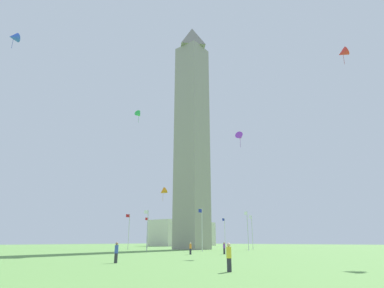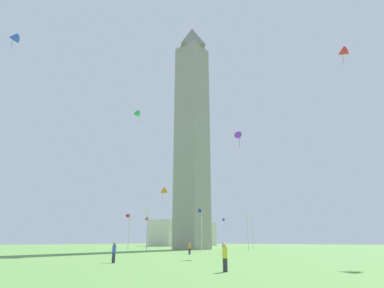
{
  "view_description": "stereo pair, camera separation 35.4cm",
  "coord_description": "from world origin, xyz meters",
  "px_view_note": "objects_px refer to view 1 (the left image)",
  "views": [
    {
      "loc": [
        58.25,
        44.64,
        1.84
      ],
      "look_at": [
        0.0,
        0.0,
        24.58
      ],
      "focal_mm": 29.31,
      "sensor_mm": 36.0,
      "label": 1
    },
    {
      "loc": [
        58.04,
        44.92,
        1.84
      ],
      "look_at": [
        0.0,
        0.0,
        24.58
      ],
      "focal_mm": 29.31,
      "sensor_mm": 36.0,
      "label": 2
    }
  ],
  "objects_px": {
    "person_purple_shirt": "(224,248)",
    "person_blue_shirt": "(116,253)",
    "flagpole_w": "(148,231)",
    "kite_green_delta": "(139,115)",
    "flagpole_s": "(225,231)",
    "flagpole_sw": "(185,232)",
    "kite_orange_delta": "(163,192)",
    "distant_building": "(184,233)",
    "flagpole_e": "(248,229)",
    "flagpole_ne": "(202,227)",
    "flagpole_nw": "(129,230)",
    "flagpole_n": "(147,228)",
    "flagpole_se": "(252,230)",
    "kite_purple_delta": "(240,137)",
    "kite_red_delta": "(343,53)",
    "person_orange_shirt": "(190,248)",
    "obelisk_monument": "(192,127)",
    "kite_blue_delta": "(14,37)",
    "person_yellow_shirt": "(229,257)"
  },
  "relations": [
    {
      "from": "flagpole_nw",
      "to": "person_blue_shirt",
      "type": "distance_m",
      "value": 43.39
    },
    {
      "from": "flagpole_w",
      "to": "flagpole_ne",
      "type": "bearing_deg",
      "value": 67.5
    },
    {
      "from": "flagpole_ne",
      "to": "flagpole_s",
      "type": "relative_size",
      "value": 1.0
    },
    {
      "from": "flagpole_sw",
      "to": "kite_blue_delta",
      "type": "distance_m",
      "value": 59.86
    },
    {
      "from": "flagpole_s",
      "to": "flagpole_sw",
      "type": "xyz_separation_m",
      "value": [
        4.12,
        -9.94,
        0.0
      ]
    },
    {
      "from": "flagpole_w",
      "to": "kite_green_delta",
      "type": "xyz_separation_m",
      "value": [
        19.24,
        15.64,
        21.42
      ]
    },
    {
      "from": "flagpole_n",
      "to": "kite_green_delta",
      "type": "xyz_separation_m",
      "value": [
        5.18,
        1.58,
        21.42
      ]
    },
    {
      "from": "person_purple_shirt",
      "to": "distant_building",
      "type": "relative_size",
      "value": 0.05
    },
    {
      "from": "flagpole_w",
      "to": "person_blue_shirt",
      "type": "height_order",
      "value": "flagpole_w"
    },
    {
      "from": "flagpole_w",
      "to": "kite_green_delta",
      "type": "distance_m",
      "value": 32.77
    },
    {
      "from": "flagpole_e",
      "to": "kite_red_delta",
      "type": "relative_size",
      "value": 2.74
    },
    {
      "from": "obelisk_monument",
      "to": "distant_building",
      "type": "relative_size",
      "value": 1.94
    },
    {
      "from": "kite_red_delta",
      "to": "flagpole_s",
      "type": "bearing_deg",
      "value": -125.57
    },
    {
      "from": "flagpole_se",
      "to": "person_blue_shirt",
      "type": "distance_m",
      "value": 50.77
    },
    {
      "from": "obelisk_monument",
      "to": "person_yellow_shirt",
      "type": "height_order",
      "value": "obelisk_monument"
    },
    {
      "from": "flagpole_s",
      "to": "person_blue_shirt",
      "type": "bearing_deg",
      "value": 22.26
    },
    {
      "from": "person_purple_shirt",
      "to": "kite_green_delta",
      "type": "xyz_separation_m",
      "value": [
        1.88,
        -17.67,
        24.8
      ]
    },
    {
      "from": "flagpole_ne",
      "to": "distant_building",
      "type": "relative_size",
      "value": 0.25
    },
    {
      "from": "flagpole_n",
      "to": "flagpole_w",
      "type": "xyz_separation_m",
      "value": [
        -14.06,
        -14.06,
        0.0
      ]
    },
    {
      "from": "obelisk_monument",
      "to": "kite_purple_delta",
      "type": "height_order",
      "value": "obelisk_monument"
    },
    {
      "from": "flagpole_e",
      "to": "kite_green_delta",
      "type": "height_order",
      "value": "kite_green_delta"
    },
    {
      "from": "kite_orange_delta",
      "to": "kite_red_delta",
      "type": "bearing_deg",
      "value": 85.56
    },
    {
      "from": "person_purple_shirt",
      "to": "person_blue_shirt",
      "type": "bearing_deg",
      "value": 119.92
    },
    {
      "from": "flagpole_n",
      "to": "kite_purple_delta",
      "type": "bearing_deg",
      "value": 78.13
    },
    {
      "from": "flagpole_s",
      "to": "person_orange_shirt",
      "type": "distance_m",
      "value": 39.14
    },
    {
      "from": "flagpole_w",
      "to": "obelisk_monument",
      "type": "bearing_deg",
      "value": 90.26
    },
    {
      "from": "obelisk_monument",
      "to": "distant_building",
      "type": "xyz_separation_m",
      "value": [
        -41.18,
        -35.7,
        -24.45
      ]
    },
    {
      "from": "kite_purple_delta",
      "to": "flagpole_nw",
      "type": "bearing_deg",
      "value": -105.15
    },
    {
      "from": "flagpole_e",
      "to": "kite_green_delta",
      "type": "relative_size",
      "value": 3.04
    },
    {
      "from": "person_blue_shirt",
      "to": "kite_orange_delta",
      "type": "xyz_separation_m",
      "value": [
        -29.16,
        -21.62,
        10.8
      ]
    },
    {
      "from": "person_blue_shirt",
      "to": "kite_purple_delta",
      "type": "distance_m",
      "value": 25.72
    },
    {
      "from": "flagpole_e",
      "to": "person_purple_shirt",
      "type": "height_order",
      "value": "flagpole_e"
    },
    {
      "from": "flagpole_sw",
      "to": "distant_building",
      "type": "relative_size",
      "value": 0.25
    },
    {
      "from": "flagpole_se",
      "to": "kite_red_delta",
      "type": "height_order",
      "value": "kite_red_delta"
    },
    {
      "from": "obelisk_monument",
      "to": "kite_purple_delta",
      "type": "distance_m",
      "value": 32.8
    },
    {
      "from": "obelisk_monument",
      "to": "kite_blue_delta",
      "type": "distance_m",
      "value": 42.99
    },
    {
      "from": "flagpole_sw",
      "to": "flagpole_w",
      "type": "height_order",
      "value": "same"
    },
    {
      "from": "person_yellow_shirt",
      "to": "kite_red_delta",
      "type": "relative_size",
      "value": 0.62
    },
    {
      "from": "flagpole_se",
      "to": "flagpole_w",
      "type": "xyz_separation_m",
      "value": [
        9.94,
        -24.01,
        0.0
      ]
    },
    {
      "from": "person_orange_shirt",
      "to": "kite_red_delta",
      "type": "xyz_separation_m",
      "value": [
        -8.34,
        21.77,
        27.39
      ]
    },
    {
      "from": "flagpole_e",
      "to": "distant_building",
      "type": "xyz_separation_m",
      "value": [
        -41.24,
        -49.76,
        0.42
      ]
    },
    {
      "from": "flagpole_e",
      "to": "kite_red_delta",
      "type": "height_order",
      "value": "kite_red_delta"
    },
    {
      "from": "flagpole_n",
      "to": "kite_orange_delta",
      "type": "bearing_deg",
      "value": 176.73
    },
    {
      "from": "flagpole_s",
      "to": "person_purple_shirt",
      "type": "bearing_deg",
      "value": 31.48
    },
    {
      "from": "flagpole_n",
      "to": "flagpole_s",
      "type": "relative_size",
      "value": 1.0
    },
    {
      "from": "flagpole_se",
      "to": "kite_orange_delta",
      "type": "height_order",
      "value": "kite_orange_delta"
    },
    {
      "from": "flagpole_s",
      "to": "kite_orange_delta",
      "type": "xyz_separation_m",
      "value": [
        24.21,
        0.22,
        7.46
      ]
    },
    {
      "from": "flagpole_ne",
      "to": "flagpole_nw",
      "type": "relative_size",
      "value": 1.0
    },
    {
      "from": "person_yellow_shirt",
      "to": "kite_blue_delta",
      "type": "bearing_deg",
      "value": 86.6
    },
    {
      "from": "distant_building",
      "to": "person_blue_shirt",
      "type": "bearing_deg",
      "value": 35.54
    }
  ]
}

